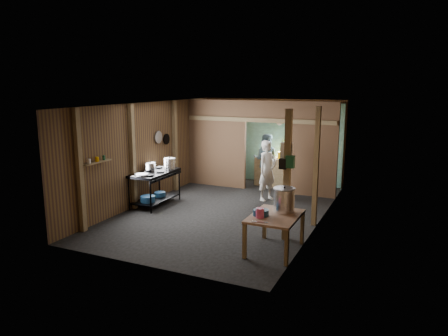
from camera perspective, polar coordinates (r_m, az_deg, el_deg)
The scene contains 42 objects.
floor at distance 10.33m, azimuth 0.46°, elevation -5.78°, with size 4.50×7.00×0.00m, color #252525.
ceiling at distance 9.88m, azimuth 0.48°, elevation 8.77°, with size 4.50×7.00×0.00m, color black.
wall_back at distance 13.26m, azimuth 6.63°, elevation 3.76°, with size 4.50×0.00×2.60m, color brown.
wall_front at distance 7.04m, azimuth -11.17°, elevation -3.30°, with size 4.50×0.00×2.60m, color brown.
wall_left at distance 11.11m, azimuth -10.20°, elevation 2.16°, with size 0.00×7.00×2.60m, color brown.
wall_right at distance 9.36m, azimuth 13.17°, elevation 0.29°, with size 0.00×7.00×2.60m, color brown.
partition_left at distance 12.54m, azimuth -0.99°, elevation 3.39°, with size 1.85×0.10×2.60m, color brown.
partition_right at distance 11.61m, azimuth 12.06°, elevation 2.48°, with size 1.35×0.10×2.60m, color brown.
partition_header at distance 11.85m, azimuth 5.95°, elevation 7.72°, with size 1.30×0.10×0.60m, color brown.
turquoise_panel at distance 13.21m, azimuth 6.54°, elevation 3.51°, with size 4.40×0.06×2.50m, color #7BC6BA.
back_counter at distance 12.80m, azimuth 7.06°, elevation -0.50°, with size 1.20×0.50×0.85m, color #99825B.
wall_clock at distance 13.02m, azimuth 7.60°, elevation 6.25°, with size 0.20×0.20×0.03m, color white.
post_left_a at distance 9.08m, azimuth -19.13°, elevation -0.39°, with size 0.10×0.12×2.60m, color #99825B.
post_left_b at distance 10.43m, azimuth -12.36°, elevation 1.46°, with size 0.10×0.12×2.60m, color #99825B.
post_left_c at distance 12.07m, azimuth -6.71°, elevation 2.99°, with size 0.10×0.12×2.60m, color #99825B.
post_right at distance 9.18m, azimuth 12.50°, elevation 0.10°, with size 0.10×0.12×2.60m, color #99825B.
post_free at distance 8.21m, azimuth 8.63°, elevation -1.10°, with size 0.12×0.12×2.60m, color #99825B.
cross_beam at distance 11.91m, azimuth 4.70°, elevation 6.55°, with size 4.40×0.12×0.12m, color #99825B.
pan_lid_big at distance 11.37m, azimuth -8.96°, elevation 4.19°, with size 0.34×0.34×0.03m, color gray.
pan_lid_small at distance 11.72m, azimuth -7.87°, elevation 3.94°, with size 0.30×0.30×0.03m, color black.
wall_shelf at distance 9.40m, azimuth -16.96°, elevation 0.76°, with size 0.14×0.80×0.03m, color #99825B.
jar_white at distance 9.21m, azimuth -18.00°, elevation 0.89°, with size 0.07×0.07×0.10m, color white.
jar_yellow at distance 9.39m, azimuth -16.98°, elevation 1.15°, with size 0.08×0.08×0.10m, color #F3A400.
jar_green at distance 9.56m, azimuth -16.11°, elevation 1.37°, with size 0.06×0.06×0.10m, color #175330.
bag_white at distance 8.21m, azimuth 8.55°, elevation 2.32°, with size 0.22×0.15×0.32m, color white.
bag_green at distance 8.07m, azimuth 9.06°, elevation 0.85°, with size 0.16×0.12×0.24m, color #175330.
bag_black at distance 8.10m, azimuth 8.05°, elevation 0.56°, with size 0.14×0.10×0.20m, color black.
gas_range at distance 10.82m, azimuth -9.40°, elevation -2.75°, with size 0.76×1.47×0.87m, color black, non-canonical shape.
prep_table at distance 7.87m, azimuth 6.95°, elevation -8.83°, with size 0.86×1.18×0.69m, color tan, non-canonical shape.
stove_pot_large at distance 10.98m, azimuth -7.43°, elevation 0.56°, with size 0.30×0.30×0.31m, color silver, non-canonical shape.
stove_pot_med at distance 10.85m, azimuth -10.05°, elevation 0.13°, with size 0.26×0.26×0.23m, color silver, non-canonical shape.
frying_pan at distance 10.28m, azimuth -11.16°, elevation -0.94°, with size 0.30×0.52×0.07m, color gray, non-canonical shape.
blue_tub_front at distance 10.59m, azimuth -10.41°, elevation -4.17°, with size 0.36×0.36×0.15m, color navy.
blue_tub_back at distance 11.04m, azimuth -8.77°, elevation -3.56°, with size 0.29×0.29×0.12m, color navy.
stock_pot at distance 7.92m, azimuth 8.23°, elevation -4.41°, with size 0.41×0.41×0.48m, color silver, non-canonical shape.
wash_basin at distance 7.70m, azimuth 5.07°, elevation -6.09°, with size 0.29×0.29×0.11m, color navy.
pink_bucket at distance 7.57m, azimuth 4.94°, elevation -6.14°, with size 0.15×0.15×0.18m, color #E0497F.
knife at distance 7.34m, azimuth 4.89°, elevation -7.38°, with size 0.30×0.04×0.01m, color silver.
yellow_tub at distance 12.64m, azimuth 8.17°, elevation 1.75°, with size 0.38×0.38×0.21m, color #F3A400.
red_cup at distance 12.84m, azimuth 5.34°, elevation 1.84°, with size 0.13×0.13×0.15m, color maroon.
cook at distance 11.10m, azimuth 5.94°, elevation -0.35°, with size 0.59×0.38×1.61m, color white.
worker_back at distance 12.77m, azimuth 5.69°, elevation 1.15°, with size 0.77×0.60×1.58m, color slate.
Camera 1 is at (4.00, -9.02, 3.07)m, focal length 33.42 mm.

